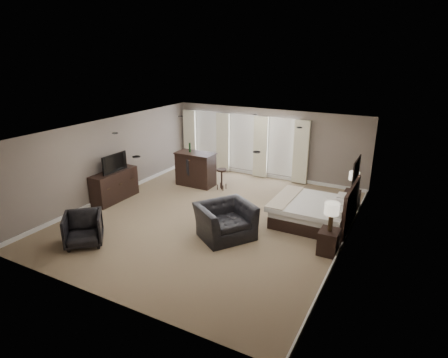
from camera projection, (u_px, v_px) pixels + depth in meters
The scene contains 16 objects.
room at pixel (211, 175), 10.49m from camera, with size 7.60×8.60×2.64m.
window_bay at pixel (242, 144), 14.39m from camera, with size 5.25×0.20×2.30m.
bed at pixel (310, 201), 10.41m from camera, with size 2.05×1.96×1.31m, color silver.
nightstand_near at pixel (329, 242), 8.93m from camera, with size 0.44×0.54×0.59m, color black.
nightstand_far at pixel (351, 201), 11.34m from camera, with size 0.45×0.55×0.60m, color black.
lamp_near at pixel (331, 217), 8.71m from camera, with size 0.34×0.34×0.71m, color beige.
lamp_far at pixel (353, 182), 11.14m from camera, with size 0.30×0.30×0.62m, color beige.
wall_art at pixel (356, 169), 9.56m from camera, with size 0.04×0.96×0.56m, color slate.
dresser at pixel (115, 186), 12.07m from camera, with size 0.54×1.67×0.97m, color black.
tv at pixel (113, 169), 11.89m from camera, with size 1.02×0.58×0.13m, color black.
armchair_near at pixel (225, 215), 9.62m from camera, with size 1.37×0.89×1.20m, color black.
armchair_far at pixel (83, 228), 9.28m from camera, with size 0.88×0.83×0.91m, color black.
bar_counter at pixel (196, 169), 13.36m from camera, with size 1.39×0.72×1.21m, color black.
bar_stool_left at pixel (191, 169), 14.01m from camera, with size 0.39×0.39×0.82m, color black.
bar_stool_right at pixel (222, 179), 13.00m from camera, with size 0.35×0.35×0.74m, color black.
desk_chair at pixel (191, 171), 13.42m from camera, with size 0.52×0.52×1.03m, color black.
Camera 1 is at (5.01, -8.61, 4.63)m, focal length 30.00 mm.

